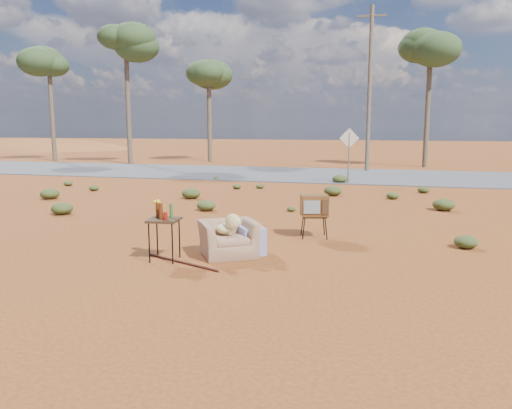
# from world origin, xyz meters

# --- Properties ---
(ground) EXTENTS (140.00, 140.00, 0.00)m
(ground) POSITION_xyz_m (0.00, 0.00, 0.00)
(ground) COLOR #954C1D
(ground) RESTS_ON ground
(highway) EXTENTS (140.00, 7.00, 0.04)m
(highway) POSITION_xyz_m (0.00, 15.00, 0.02)
(highway) COLOR #565659
(highway) RESTS_ON ground
(dirt_mound) EXTENTS (26.00, 18.00, 2.00)m
(dirt_mound) POSITION_xyz_m (-30.00, 34.00, 0.00)
(dirt_mound) COLOR #A05426
(dirt_mound) RESTS_ON ground
(armchair) EXTENTS (1.25, 1.22, 0.85)m
(armchair) POSITION_xyz_m (0.37, 0.17, 0.39)
(armchair) COLOR #916B4F
(armchair) RESTS_ON ground
(tv_unit) EXTENTS (0.65, 0.57, 0.89)m
(tv_unit) POSITION_xyz_m (1.58, 1.96, 0.66)
(tv_unit) COLOR black
(tv_unit) RESTS_ON ground
(side_table) EXTENTS (0.56, 0.56, 1.02)m
(side_table) POSITION_xyz_m (-0.70, -0.42, 0.75)
(side_table) COLOR #3C2815
(side_table) RESTS_ON ground
(rusty_bar) EXTENTS (1.54, 0.71, 0.04)m
(rusty_bar) POSITION_xyz_m (-0.29, -0.57, 0.02)
(rusty_bar) COLOR #4E1E14
(rusty_bar) RESTS_ON ground
(road_sign) EXTENTS (0.78, 0.06, 2.19)m
(road_sign) POSITION_xyz_m (1.50, 12.00, 1.50)
(road_sign) COLOR brown
(road_sign) RESTS_ON ground
(eucalyptus_far_left) EXTENTS (3.20, 3.20, 7.10)m
(eucalyptus_far_left) POSITION_xyz_m (-18.00, 20.00, 5.94)
(eucalyptus_far_left) COLOR brown
(eucalyptus_far_left) RESTS_ON ground
(eucalyptus_left) EXTENTS (3.20, 3.20, 8.10)m
(eucalyptus_left) POSITION_xyz_m (-12.00, 19.00, 6.92)
(eucalyptus_left) COLOR brown
(eucalyptus_left) RESTS_ON ground
(eucalyptus_near_left) EXTENTS (3.20, 3.20, 6.60)m
(eucalyptus_near_left) POSITION_xyz_m (-8.00, 22.00, 5.45)
(eucalyptus_near_left) COLOR brown
(eucalyptus_near_left) RESTS_ON ground
(eucalyptus_center) EXTENTS (3.20, 3.20, 7.60)m
(eucalyptus_center) POSITION_xyz_m (5.00, 21.00, 6.43)
(eucalyptus_center) COLOR brown
(eucalyptus_center) RESTS_ON ground
(utility_pole_center) EXTENTS (1.40, 0.20, 8.00)m
(utility_pole_center) POSITION_xyz_m (2.00, 17.50, 4.15)
(utility_pole_center) COLOR brown
(utility_pole_center) RESTS_ON ground
(scrub_patch) EXTENTS (17.49, 8.07, 0.33)m
(scrub_patch) POSITION_xyz_m (-0.82, 4.41, 0.14)
(scrub_patch) COLOR #3F4C21
(scrub_patch) RESTS_ON ground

